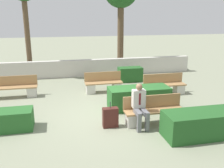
{
  "coord_description": "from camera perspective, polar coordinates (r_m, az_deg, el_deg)",
  "views": [
    {
      "loc": [
        -1.37,
        -7.69,
        3.27
      ],
      "look_at": [
        0.42,
        0.5,
        0.9
      ],
      "focal_mm": 40.0,
      "sensor_mm": 36.0,
      "label": 1
    }
  ],
  "objects": [
    {
      "name": "hedge_block_near_right",
      "position": [
        7.36,
        20.07,
        -8.56
      ],
      "size": [
        2.19,
        0.85,
        0.71
      ],
      "color": "#235623",
      "rests_on": "ground_plane"
    },
    {
      "name": "bench_right_side",
      "position": [
        10.66,
        11.91,
        -0.64
      ],
      "size": [
        1.75,
        0.48,
        0.84
      ],
      "rotation": [
        0.0,
        0.0,
        -0.08
      ],
      "color": "#A37A4C",
      "rests_on": "ground_plane"
    },
    {
      "name": "ground_plane",
      "position": [
        8.47,
        -2.1,
        -6.94
      ],
      "size": [
        60.0,
        60.0,
        0.0
      ],
      "primitive_type": "plane",
      "color": "gray"
    },
    {
      "name": "suitcase",
      "position": [
        7.47,
        -0.39,
        -7.65
      ],
      "size": [
        0.46,
        0.22,
        0.8
      ],
      "color": "#471E19",
      "rests_on": "ground_plane"
    },
    {
      "name": "hedge_block_mid_right",
      "position": [
        12.48,
        4.16,
        2.23
      ],
      "size": [
        1.17,
        0.62,
        0.71
      ],
      "color": "#235623",
      "rests_on": "ground_plane"
    },
    {
      "name": "bench_front",
      "position": [
        7.81,
        9.58,
        -6.59
      ],
      "size": [
        1.87,
        0.48,
        0.84
      ],
      "color": "#A37A4C",
      "rests_on": "ground_plane"
    },
    {
      "name": "bench_back",
      "position": [
        10.75,
        -1.93,
        -0.19
      ],
      "size": [
        1.61,
        0.49,
        0.84
      ],
      "rotation": [
        0.0,
        0.0,
        -0.16
      ],
      "color": "#A37A4C",
      "rests_on": "ground_plane"
    },
    {
      "name": "hedge_block_near_left",
      "position": [
        8.96,
        6.15,
        -3.11
      ],
      "size": [
        2.16,
        0.85,
        0.76
      ],
      "color": "#286028",
      "rests_on": "ground_plane"
    },
    {
      "name": "perimeter_wall",
      "position": [
        13.54,
        -6.29,
        3.66
      ],
      "size": [
        11.98,
        0.3,
        0.9
      ],
      "color": "beige",
      "rests_on": "ground_plane"
    },
    {
      "name": "bench_left_side",
      "position": [
        10.81,
        -21.79,
        -1.16
      ],
      "size": [
        1.94,
        0.49,
        0.84
      ],
      "rotation": [
        0.0,
        0.0,
        0.07
      ],
      "color": "#A37A4C",
      "rests_on": "ground_plane"
    },
    {
      "name": "person_seated_man",
      "position": [
        7.38,
        6.38,
        -4.58
      ],
      "size": [
        0.38,
        0.63,
        1.31
      ],
      "color": "slate",
      "rests_on": "ground_plane"
    }
  ]
}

